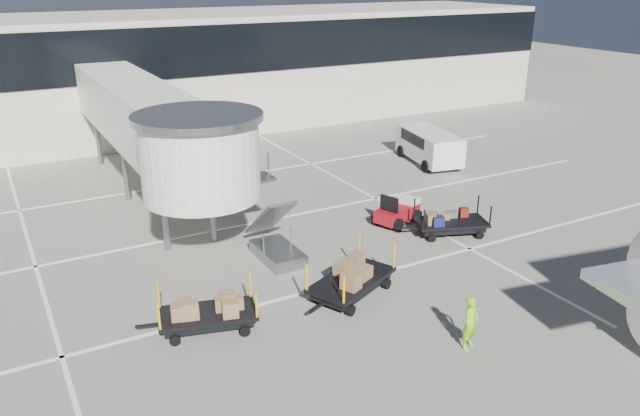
# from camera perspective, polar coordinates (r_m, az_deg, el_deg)

# --- Properties ---
(ground) EXTENTS (140.00, 140.00, 0.00)m
(ground) POSITION_cam_1_polar(r_m,az_deg,el_deg) (21.95, 5.19, -8.85)
(ground) COLOR gray
(ground) RESTS_ON ground
(lane_markings) EXTENTS (40.00, 30.00, 0.02)m
(lane_markings) POSITION_cam_1_polar(r_m,az_deg,el_deg) (29.09, -6.23, -1.12)
(lane_markings) COLOR white
(lane_markings) RESTS_ON ground
(terminal) EXTENTS (64.00, 12.11, 15.20)m
(terminal) POSITION_cam_1_polar(r_m,az_deg,el_deg) (47.27, -16.18, 11.89)
(terminal) COLOR beige
(terminal) RESTS_ON ground
(jet_bridge) EXTENTS (5.70, 20.40, 6.03)m
(jet_bridge) POSITION_cam_1_polar(r_m,az_deg,el_deg) (29.49, -14.79, 7.33)
(jet_bridge) COLOR white
(jet_bridge) RESTS_ON ground
(baggage_tug) EXTENTS (2.48, 2.04, 1.48)m
(baggage_tug) POSITION_cam_1_polar(r_m,az_deg,el_deg) (28.69, 7.12, -0.36)
(baggage_tug) COLOR maroon
(baggage_tug) RESTS_ON ground
(suitcase_cart) EXTENTS (3.84, 2.51, 1.49)m
(suitcase_cart) POSITION_cam_1_polar(r_m,az_deg,el_deg) (27.89, 11.92, -1.36)
(suitcase_cart) COLOR black
(suitcase_cart) RESTS_ON ground
(box_cart_near) EXTENTS (4.16, 2.94, 1.63)m
(box_cart_near) POSITION_cam_1_polar(r_m,az_deg,el_deg) (22.22, 2.96, -6.57)
(box_cart_near) COLOR black
(box_cart_near) RESTS_ON ground
(box_cart_far) EXTENTS (3.90, 2.29, 1.49)m
(box_cart_far) POSITION_cam_1_polar(r_m,az_deg,el_deg) (20.57, -10.13, -9.37)
(box_cart_far) COLOR black
(box_cart_far) RESTS_ON ground
(ground_worker) EXTENTS (0.72, 0.59, 1.72)m
(ground_worker) POSITION_cam_1_polar(r_m,az_deg,el_deg) (19.74, 13.60, -10.18)
(ground_worker) COLOR #7DDA16
(ground_worker) RESTS_ON ground
(minivan) EXTENTS (3.03, 5.38, 1.92)m
(minivan) POSITION_cam_1_polar(r_m,az_deg,el_deg) (38.06, 9.85, 5.82)
(minivan) COLOR white
(minivan) RESTS_ON ground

